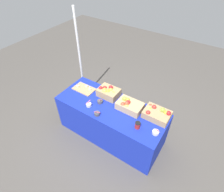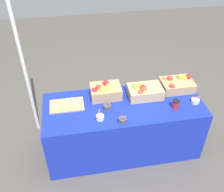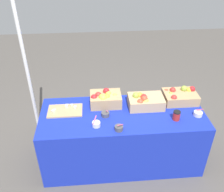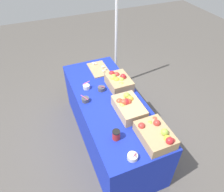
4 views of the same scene
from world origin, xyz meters
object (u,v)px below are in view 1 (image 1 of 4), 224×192
(sample_bowl_near, at_px, (100,102))
(coffee_cup, at_px, (138,125))
(apple_crate_right, at_px, (108,92))
(cutting_board_front, at_px, (84,89))
(sample_bowl_far, at_px, (97,114))
(tent_pole, at_px, (80,59))
(sample_bowl_extra, at_px, (89,105))
(sample_bowl_mid, at_px, (156,132))
(apple_crate_left, at_px, (157,114))
(apple_crate_middle, at_px, (129,105))

(sample_bowl_near, distance_m, coffee_cup, 0.79)
(apple_crate_right, bearing_deg, cutting_board_front, -167.93)
(sample_bowl_far, bearing_deg, tent_pole, 141.20)
(sample_bowl_far, relative_size, sample_bowl_extra, 0.95)
(sample_bowl_mid, relative_size, coffee_cup, 0.92)
(sample_bowl_far, distance_m, coffee_cup, 0.67)
(apple_crate_left, height_order, tent_pole, tent_pole)
(sample_bowl_near, relative_size, sample_bowl_mid, 0.98)
(sample_bowl_mid, height_order, sample_bowl_far, sample_bowl_far)
(cutting_board_front, xyz_separation_m, sample_bowl_far, (0.59, -0.38, 0.02))
(coffee_cup, height_order, tent_pole, tent_pole)
(sample_bowl_near, bearing_deg, sample_bowl_extra, -123.14)
(sample_bowl_mid, height_order, tent_pole, tent_pole)
(apple_crate_left, bearing_deg, apple_crate_middle, -169.22)
(apple_crate_left, relative_size, cutting_board_front, 1.01)
(sample_bowl_near, relative_size, sample_bowl_extra, 0.88)
(apple_crate_middle, distance_m, sample_bowl_near, 0.51)
(apple_crate_middle, xyz_separation_m, sample_bowl_far, (-0.35, -0.40, -0.05))
(sample_bowl_far, xyz_separation_m, sample_bowl_extra, (-0.24, 0.08, 0.00))
(sample_bowl_extra, relative_size, coffee_cup, 1.02)
(tent_pole, bearing_deg, sample_bowl_mid, -18.89)
(apple_crate_left, xyz_separation_m, sample_bowl_far, (-0.80, -0.49, -0.04))
(apple_crate_left, distance_m, sample_bowl_far, 0.94)
(cutting_board_front, relative_size, sample_bowl_mid, 3.98)
(apple_crate_right, height_order, sample_bowl_mid, apple_crate_right)
(apple_crate_middle, relative_size, sample_bowl_mid, 4.14)
(tent_pole, bearing_deg, coffee_cup, -23.02)
(sample_bowl_mid, distance_m, sample_bowl_far, 0.94)
(apple_crate_right, relative_size, sample_bowl_near, 3.76)
(sample_bowl_mid, xyz_separation_m, sample_bowl_far, (-0.92, -0.17, 0.00))
(sample_bowl_far, bearing_deg, sample_bowl_near, 116.80)
(sample_bowl_extra, bearing_deg, sample_bowl_mid, 4.44)
(apple_crate_middle, height_order, apple_crate_right, apple_crate_right)
(sample_bowl_far, height_order, tent_pole, tent_pole)
(apple_crate_right, relative_size, coffee_cup, 3.38)
(sample_bowl_near, distance_m, sample_bowl_mid, 1.05)
(apple_crate_left, bearing_deg, apple_crate_right, -179.80)
(cutting_board_front, height_order, sample_bowl_near, sample_bowl_near)
(sample_bowl_far, height_order, coffee_cup, coffee_cup)
(apple_crate_left, height_order, sample_bowl_near, apple_crate_left)
(sample_bowl_near, bearing_deg, cutting_board_front, 164.36)
(sample_bowl_far, relative_size, coffee_cup, 0.97)
(apple_crate_middle, bearing_deg, sample_bowl_far, -131.50)
(coffee_cup, bearing_deg, apple_crate_right, 154.93)
(sample_bowl_mid, relative_size, tent_pole, 0.05)
(apple_crate_right, bearing_deg, apple_crate_left, 0.20)
(apple_crate_left, distance_m, tent_pole, 1.91)
(apple_crate_right, height_order, cutting_board_front, apple_crate_right)
(coffee_cup, bearing_deg, apple_crate_left, 67.29)
(sample_bowl_far, bearing_deg, cutting_board_front, 147.15)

